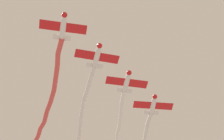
% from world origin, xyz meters
% --- Properties ---
extents(airplane_lead, '(6.21, 8.15, 2.01)m').
position_xyz_m(airplane_lead, '(-3.34, -4.93, 65.41)').
color(airplane_lead, white).
extents(smoke_trail_lead, '(35.11, 6.18, 3.94)m').
position_xyz_m(smoke_trail_lead, '(16.43, -8.92, 66.77)').
color(smoke_trail_lead, '#DB4C4C').
extents(airplane_left_wing, '(6.18, 8.15, 2.01)m').
position_xyz_m(airplane_left_wing, '(0.54, -12.71, 65.66)').
color(airplane_left_wing, white).
extents(smoke_trail_left_wing, '(24.60, 7.01, 1.62)m').
position_xyz_m(smoke_trail_left_wing, '(15.33, -16.09, 66.09)').
color(smoke_trail_left_wing, white).
extents(airplane_right_wing, '(6.21, 8.15, 2.01)m').
position_xyz_m(airplane_right_wing, '(4.43, -20.48, 65.91)').
color(airplane_right_wing, white).
extents(airplane_slot, '(6.23, 8.11, 2.01)m').
position_xyz_m(airplane_slot, '(8.31, -28.25, 66.16)').
color(airplane_slot, white).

